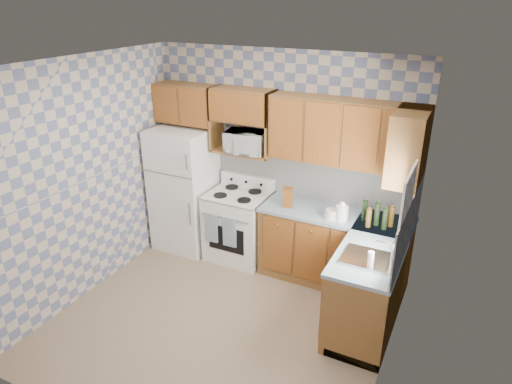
# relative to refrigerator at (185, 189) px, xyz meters

# --- Properties ---
(floor) EXTENTS (3.40, 3.40, 0.00)m
(floor) POSITION_rel_refrigerator_xyz_m (1.27, -1.25, -0.84)
(floor) COLOR #826A4F
(floor) RESTS_ON ground
(back_wall) EXTENTS (3.40, 0.02, 2.70)m
(back_wall) POSITION_rel_refrigerator_xyz_m (1.27, 0.35, 0.51)
(back_wall) COLOR slate
(back_wall) RESTS_ON ground
(right_wall) EXTENTS (0.02, 3.20, 2.70)m
(right_wall) POSITION_rel_refrigerator_xyz_m (2.97, -1.25, 0.51)
(right_wall) COLOR slate
(right_wall) RESTS_ON ground
(backsplash_back) EXTENTS (2.60, 0.02, 0.56)m
(backsplash_back) POSITION_rel_refrigerator_xyz_m (1.68, 0.34, 0.36)
(backsplash_back) COLOR silver
(backsplash_back) RESTS_ON back_wall
(backsplash_right) EXTENTS (0.02, 1.60, 0.56)m
(backsplash_right) POSITION_rel_refrigerator_xyz_m (2.96, -0.45, 0.36)
(backsplash_right) COLOR silver
(backsplash_right) RESTS_ON right_wall
(refrigerator) EXTENTS (0.75, 0.70, 1.68)m
(refrigerator) POSITION_rel_refrigerator_xyz_m (0.00, 0.00, 0.00)
(refrigerator) COLOR white
(refrigerator) RESTS_ON floor
(stove_body) EXTENTS (0.76, 0.65, 0.90)m
(stove_body) POSITION_rel_refrigerator_xyz_m (0.80, 0.03, -0.39)
(stove_body) COLOR white
(stove_body) RESTS_ON floor
(cooktop) EXTENTS (0.76, 0.65, 0.02)m
(cooktop) POSITION_rel_refrigerator_xyz_m (0.80, 0.03, 0.07)
(cooktop) COLOR silver
(cooktop) RESTS_ON stove_body
(backguard) EXTENTS (0.76, 0.08, 0.17)m
(backguard) POSITION_rel_refrigerator_xyz_m (0.80, 0.30, 0.16)
(backguard) COLOR white
(backguard) RESTS_ON cooktop
(dish_towel_left) EXTENTS (0.18, 0.02, 0.38)m
(dish_towel_left) POSITION_rel_refrigerator_xyz_m (0.60, -0.32, -0.30)
(dish_towel_left) COLOR navy
(dish_towel_left) RESTS_ON stove_body
(dish_towel_right) EXTENTS (0.18, 0.02, 0.38)m
(dish_towel_right) POSITION_rel_refrigerator_xyz_m (0.87, -0.32, -0.30)
(dish_towel_right) COLOR navy
(dish_towel_right) RESTS_ON stove_body
(base_cabinets_back) EXTENTS (1.75, 0.60, 0.88)m
(base_cabinets_back) POSITION_rel_refrigerator_xyz_m (2.10, 0.05, -0.40)
(base_cabinets_back) COLOR brown
(base_cabinets_back) RESTS_ON floor
(base_cabinets_right) EXTENTS (0.60, 1.60, 0.88)m
(base_cabinets_right) POSITION_rel_refrigerator_xyz_m (2.67, -0.45, -0.40)
(base_cabinets_right) COLOR brown
(base_cabinets_right) RESTS_ON floor
(countertop_back) EXTENTS (1.77, 0.63, 0.04)m
(countertop_back) POSITION_rel_refrigerator_xyz_m (2.10, 0.05, 0.06)
(countertop_back) COLOR gray
(countertop_back) RESTS_ON base_cabinets_back
(countertop_right) EXTENTS (0.63, 1.60, 0.04)m
(countertop_right) POSITION_rel_refrigerator_xyz_m (2.67, -0.45, 0.06)
(countertop_right) COLOR gray
(countertop_right) RESTS_ON base_cabinets_right
(upper_cabinets_back) EXTENTS (1.75, 0.33, 0.74)m
(upper_cabinets_back) POSITION_rel_refrigerator_xyz_m (2.10, 0.19, 1.01)
(upper_cabinets_back) COLOR brown
(upper_cabinets_back) RESTS_ON back_wall
(upper_cabinets_fridge) EXTENTS (0.82, 0.33, 0.50)m
(upper_cabinets_fridge) POSITION_rel_refrigerator_xyz_m (-0.02, 0.19, 1.13)
(upper_cabinets_fridge) COLOR brown
(upper_cabinets_fridge) RESTS_ON back_wall
(upper_cabinets_right) EXTENTS (0.33, 0.70, 0.74)m
(upper_cabinets_right) POSITION_rel_refrigerator_xyz_m (2.81, 0.00, 1.01)
(upper_cabinets_right) COLOR brown
(upper_cabinets_right) RESTS_ON right_wall
(microwave_shelf) EXTENTS (0.80, 0.33, 0.03)m
(microwave_shelf) POSITION_rel_refrigerator_xyz_m (0.80, 0.19, 0.60)
(microwave_shelf) COLOR brown
(microwave_shelf) RESTS_ON back_wall
(microwave) EXTENTS (0.53, 0.39, 0.27)m
(microwave) POSITION_rel_refrigerator_xyz_m (0.87, 0.14, 0.75)
(microwave) COLOR white
(microwave) RESTS_ON microwave_shelf
(sink) EXTENTS (0.48, 0.40, 0.03)m
(sink) POSITION_rel_refrigerator_xyz_m (2.67, -0.80, 0.09)
(sink) COLOR #B7B7BC
(sink) RESTS_ON countertop_right
(window) EXTENTS (0.02, 0.66, 0.86)m
(window) POSITION_rel_refrigerator_xyz_m (2.96, -0.80, 0.61)
(window) COLOR white
(window) RESTS_ON right_wall
(bottle_0) EXTENTS (0.06, 0.06, 0.27)m
(bottle_0) POSITION_rel_refrigerator_xyz_m (2.58, -0.05, 0.21)
(bottle_0) COLOR black
(bottle_0) RESTS_ON countertop_back
(bottle_1) EXTENTS (0.06, 0.06, 0.25)m
(bottle_1) POSITION_rel_refrigerator_xyz_m (2.68, -0.11, 0.20)
(bottle_1) COLOR black
(bottle_1) RESTS_ON countertop_back
(bottle_2) EXTENTS (0.06, 0.06, 0.23)m
(bottle_2) POSITION_rel_refrigerator_xyz_m (2.73, -0.01, 0.20)
(bottle_2) COLOR brown
(bottle_2) RESTS_ON countertop_back
(bottle_3) EXTENTS (0.06, 0.06, 0.21)m
(bottle_3) POSITION_rel_refrigerator_xyz_m (2.51, -0.13, 0.19)
(bottle_3) COLOR brown
(bottle_3) RESTS_ON countertop_back
(bottle_4) EXTENTS (0.06, 0.06, 0.24)m
(bottle_4) POSITION_rel_refrigerator_xyz_m (2.43, 0.01, 0.20)
(bottle_4) COLOR black
(bottle_4) RESTS_ON countertop_back
(knife_block) EXTENTS (0.13, 0.13, 0.24)m
(knife_block) POSITION_rel_refrigerator_xyz_m (1.52, -0.04, 0.20)
(knife_block) COLOR brown
(knife_block) RESTS_ON countertop_back
(electric_kettle) EXTENTS (0.14, 0.14, 0.18)m
(electric_kettle) POSITION_rel_refrigerator_xyz_m (2.21, -0.11, 0.17)
(electric_kettle) COLOR white
(electric_kettle) RESTS_ON countertop_back
(food_containers) EXTENTS (0.16, 0.16, 0.11)m
(food_containers) POSITION_rel_refrigerator_xyz_m (2.09, -0.11, 0.13)
(food_containers) COLOR beige
(food_containers) RESTS_ON countertop_back
(soap_bottle) EXTENTS (0.06, 0.06, 0.17)m
(soap_bottle) POSITION_rel_refrigerator_xyz_m (2.73, -0.94, 0.17)
(soap_bottle) COLOR beige
(soap_bottle) RESTS_ON countertop_right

